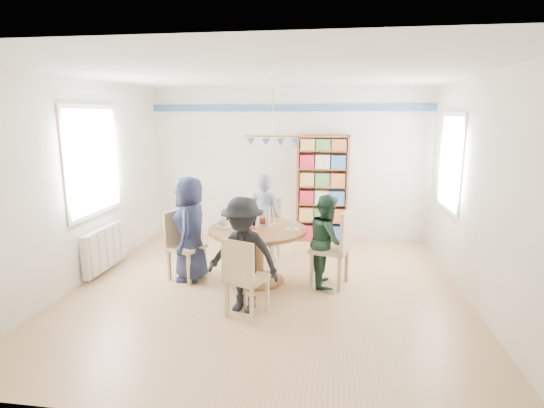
% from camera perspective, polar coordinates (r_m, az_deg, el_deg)
% --- Properties ---
extents(ground, '(5.00, 5.00, 0.00)m').
position_cam_1_polar(ground, '(5.63, -0.59, -11.37)').
color(ground, tan).
extents(room_shell, '(5.00, 5.00, 5.00)m').
position_cam_1_polar(room_shell, '(6.10, -1.81, 6.48)').
color(room_shell, white).
rests_on(room_shell, ground).
extents(radiator, '(0.12, 1.00, 0.60)m').
position_cam_1_polar(radiator, '(6.56, -21.62, -5.56)').
color(radiator, silver).
rests_on(radiator, ground).
extents(dining_table, '(1.30, 1.30, 0.75)m').
position_cam_1_polar(dining_table, '(5.69, -1.91, -5.14)').
color(dining_table, brown).
rests_on(dining_table, ground).
extents(chair_left, '(0.54, 0.54, 0.95)m').
position_cam_1_polar(chair_left, '(5.96, -12.07, -4.95)').
color(chair_left, tan).
rests_on(chair_left, ground).
extents(chair_right, '(0.56, 0.56, 1.03)m').
position_cam_1_polar(chair_right, '(5.61, 8.68, -5.38)').
color(chair_right, tan).
rests_on(chair_right, ground).
extents(chair_far, '(0.48, 0.48, 0.95)m').
position_cam_1_polar(chair_far, '(6.67, -0.72, -2.89)').
color(chair_far, tan).
rests_on(chair_far, ground).
extents(chair_near, '(0.52, 0.52, 0.91)m').
position_cam_1_polar(chair_near, '(4.72, -3.87, -9.45)').
color(chair_near, tan).
rests_on(chair_near, ground).
extents(person_left, '(0.54, 0.75, 1.43)m').
position_cam_1_polar(person_left, '(5.85, -10.94, -3.27)').
color(person_left, '#171C34').
rests_on(person_left, ground).
extents(person_right, '(0.51, 0.63, 1.22)m').
position_cam_1_polar(person_right, '(5.62, 7.45, -4.88)').
color(person_right, '#193323').
rests_on(person_right, ground).
extents(person_far, '(0.54, 0.40, 1.36)m').
position_cam_1_polar(person_far, '(6.48, -0.99, -1.89)').
color(person_far, gray).
rests_on(person_far, ground).
extents(person_near, '(0.95, 0.68, 1.33)m').
position_cam_1_polar(person_near, '(4.83, -3.91, -6.89)').
color(person_near, black).
rests_on(person_near, ground).
extents(bookshelf, '(0.90, 0.27, 1.89)m').
position_cam_1_polar(bookshelf, '(7.56, 6.77, 1.92)').
color(bookshelf, brown).
rests_on(bookshelf, ground).
extents(tableware, '(1.13, 1.13, 0.30)m').
position_cam_1_polar(tableware, '(5.65, -2.13, -2.54)').
color(tableware, white).
rests_on(tableware, dining_table).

